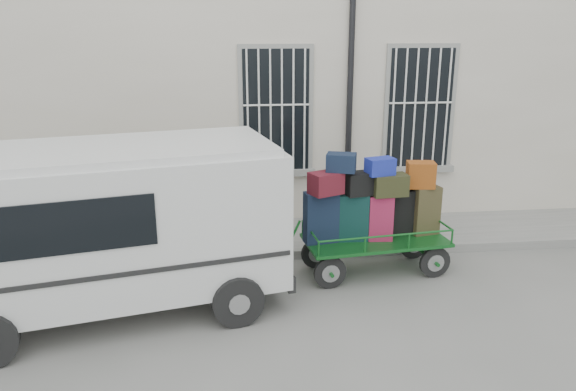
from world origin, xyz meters
The scene contains 5 objects.
ground centered at (0.00, 0.00, 0.00)m, with size 80.00×80.00×0.00m, color slate.
building centered at (0.00, 5.50, 3.00)m, with size 24.00×5.15×6.00m.
sidewalk centered at (0.00, 2.20, 0.07)m, with size 24.00×1.70×0.15m, color slate.
luggage_cart centered at (0.90, 0.75, 0.99)m, with size 2.62×1.24×1.96m.
van centered at (-2.86, -0.07, 1.31)m, with size 4.82×2.83×2.28m.
Camera 1 is at (-1.28, -7.22, 3.78)m, focal length 35.00 mm.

